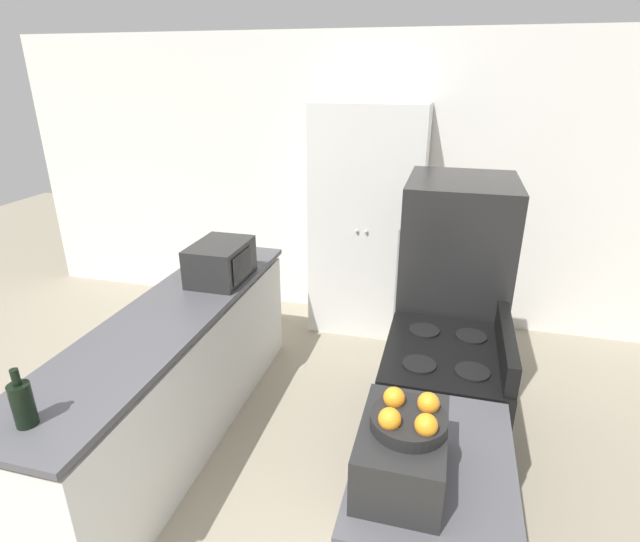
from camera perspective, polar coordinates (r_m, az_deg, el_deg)
wall_back at (r=4.71m, az=5.09°, el=9.96°), size 7.00×0.06×2.60m
counter_left at (r=3.42m, az=-16.19°, el=-11.60°), size 0.60×2.55×0.90m
pantry_cabinet at (r=4.47m, az=5.41°, el=5.56°), size 0.96×0.54×2.04m
stove at (r=3.00m, az=13.44°, el=-16.12°), size 0.66×0.75×1.06m
refrigerator at (r=3.49m, az=14.73°, el=-3.33°), size 0.70×0.76×1.66m
microwave at (r=3.54m, az=-11.29°, el=1.05°), size 0.35×0.48×0.27m
wine_bottle at (r=2.45m, az=-30.86°, el=-12.87°), size 0.09×0.09×0.27m
toaster_oven at (r=1.92m, az=9.27°, el=-19.69°), size 0.31×0.45×0.22m
fruit_bowl at (r=1.82m, az=10.13°, el=-16.18°), size 0.27×0.27×0.11m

